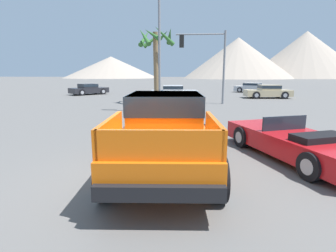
# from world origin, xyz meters

# --- Properties ---
(ground_plane) EXTENTS (320.00, 320.00, 0.00)m
(ground_plane) POSITION_xyz_m (0.00, 0.00, 0.00)
(ground_plane) COLOR #5B5956
(orange_pickup_truck) EXTENTS (2.64, 5.31, 1.81)m
(orange_pickup_truck) POSITION_xyz_m (0.45, 0.70, 1.05)
(orange_pickup_truck) COLOR orange
(orange_pickup_truck) RESTS_ON ground_plane
(red_convertible_car) EXTENTS (3.26, 4.87, 1.12)m
(red_convertible_car) POSITION_xyz_m (4.04, 1.59, 0.44)
(red_convertible_car) COLOR #B21419
(red_convertible_car) RESTS_ON ground_plane
(parked_car_dark) EXTENTS (4.06, 4.21, 1.18)m
(parked_car_dark) POSITION_xyz_m (-10.29, 22.66, 0.61)
(parked_car_dark) COLOR #232328
(parked_car_dark) RESTS_ON ground_plane
(parked_car_white) EXTENTS (4.40, 2.12, 1.22)m
(parked_car_white) POSITION_xyz_m (-0.54, 18.71, 0.62)
(parked_car_white) COLOR white
(parked_car_white) RESTS_ON ground_plane
(parked_car_silver) EXTENTS (4.55, 3.72, 1.17)m
(parked_car_silver) POSITION_xyz_m (8.55, 27.29, 0.60)
(parked_car_silver) COLOR #B7BABF
(parked_car_silver) RESTS_ON ground_plane
(parked_car_tan) EXTENTS (4.31, 2.06, 1.25)m
(parked_car_tan) POSITION_xyz_m (8.37, 20.07, 0.64)
(parked_car_tan) COLOR tan
(parked_car_tan) RESTS_ON ground_plane
(traffic_light_main) EXTENTS (3.75, 0.38, 5.44)m
(traffic_light_main) POSITION_xyz_m (2.09, 14.86, 3.81)
(traffic_light_main) COLOR slate
(traffic_light_main) RESTS_ON ground_plane
(street_lamp_post) EXTENTS (0.90, 0.24, 7.37)m
(street_lamp_post) POSITION_xyz_m (-0.77, 9.79, 4.45)
(street_lamp_post) COLOR slate
(street_lamp_post) RESTS_ON ground_plane
(palm_tree_tall) EXTENTS (2.91, 2.85, 5.70)m
(palm_tree_tall) POSITION_xyz_m (-1.61, 14.46, 4.31)
(palm_tree_tall) COLOR brown
(palm_tree_tall) RESTS_ON ground_plane
(distant_mountain_range) EXTENTS (154.40, 72.55, 21.97)m
(distant_mountain_range) POSITION_xyz_m (38.82, 128.12, 8.49)
(distant_mountain_range) COLOR gray
(distant_mountain_range) RESTS_ON ground_plane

